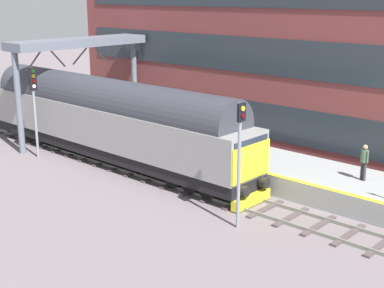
{
  "coord_description": "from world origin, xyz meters",
  "views": [
    {
      "loc": [
        -18.47,
        -14.49,
        9.12
      ],
      "look_at": [
        0.2,
        2.55,
        2.1
      ],
      "focal_mm": 51.07,
      "sensor_mm": 36.0,
      "label": 1
    }
  ],
  "objects_px": {
    "signal_post_mid": "(240,153)",
    "waiting_passenger": "(364,159)",
    "diesel_locomotive": "(107,118)",
    "signal_post_far": "(34,100)"
  },
  "relations": [
    {
      "from": "diesel_locomotive",
      "to": "waiting_passenger",
      "type": "height_order",
      "value": "diesel_locomotive"
    },
    {
      "from": "diesel_locomotive",
      "to": "signal_post_far",
      "type": "relative_size",
      "value": 3.87
    },
    {
      "from": "signal_post_far",
      "to": "waiting_passenger",
      "type": "relative_size",
      "value": 3.15
    },
    {
      "from": "diesel_locomotive",
      "to": "signal_post_far",
      "type": "bearing_deg",
      "value": 122.53
    },
    {
      "from": "waiting_passenger",
      "to": "diesel_locomotive",
      "type": "bearing_deg",
      "value": 44.17
    },
    {
      "from": "diesel_locomotive",
      "to": "waiting_passenger",
      "type": "bearing_deg",
      "value": -73.93
    },
    {
      "from": "signal_post_far",
      "to": "waiting_passenger",
      "type": "bearing_deg",
      "value": -70.08
    },
    {
      "from": "diesel_locomotive",
      "to": "waiting_passenger",
      "type": "relative_size",
      "value": 12.2
    },
    {
      "from": "signal_post_mid",
      "to": "waiting_passenger",
      "type": "xyz_separation_m",
      "value": [
        6.08,
        -2.33,
        -1.14
      ]
    },
    {
      "from": "signal_post_mid",
      "to": "waiting_passenger",
      "type": "height_order",
      "value": "signal_post_mid"
    }
  ]
}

